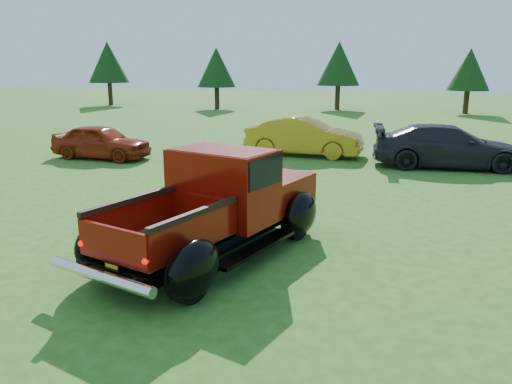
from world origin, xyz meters
name	(u,v)px	position (x,y,z in m)	size (l,w,h in m)	color
ground	(272,261)	(0.00, 0.00, 0.00)	(120.00, 120.00, 0.00)	#315719
tree_far_west	(108,62)	(-22.00, 30.00, 3.52)	(3.33, 3.33, 5.20)	#332114
tree_west	(216,68)	(-12.00, 29.00, 3.11)	(2.94, 2.94, 4.60)	#332114
tree_mid_left	(339,64)	(-3.00, 31.00, 3.38)	(3.20, 3.20, 5.00)	#332114
tree_mid_right	(469,70)	(6.00, 30.00, 2.97)	(2.82, 2.82, 4.40)	#332114
pickup_truck	(224,203)	(-0.98, 0.35, 0.86)	(3.35, 5.18, 1.81)	black
show_car_red	(101,142)	(-8.28, 7.67, 0.60)	(1.42, 3.53, 1.20)	maroon
show_car_yellow	(304,137)	(-1.50, 10.32, 0.69)	(1.47, 4.21, 1.39)	#BC8619
show_car_grey	(448,146)	(3.38, 9.45, 0.68)	(1.92, 4.72, 1.37)	black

